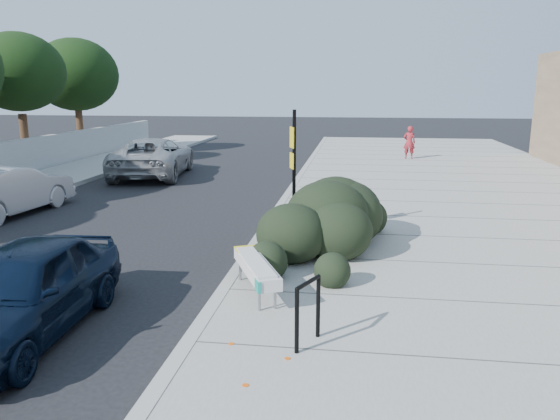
{
  "coord_description": "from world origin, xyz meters",
  "views": [
    {
      "loc": [
        2.19,
        -8.6,
        3.51
      ],
      "look_at": [
        0.63,
        2.51,
        1.0
      ],
      "focal_mm": 35.0,
      "sensor_mm": 36.0,
      "label": 1
    }
  ],
  "objects_px": {
    "sign_post": "(293,166)",
    "suv_silver": "(153,157)",
    "bike_rack": "(308,306)",
    "sedan_navy": "(22,290)",
    "pedestrian": "(409,142)",
    "bench": "(256,268)",
    "wagon_silver": "(7,191)"
  },
  "relations": [
    {
      "from": "sign_post",
      "to": "wagon_silver",
      "type": "bearing_deg",
      "value": 148.27
    },
    {
      "from": "sign_post",
      "to": "sedan_navy",
      "type": "height_order",
      "value": "sign_post"
    },
    {
      "from": "bike_rack",
      "to": "bench",
      "type": "bearing_deg",
      "value": 145.15
    },
    {
      "from": "bench",
      "to": "sedan_navy",
      "type": "height_order",
      "value": "sedan_navy"
    },
    {
      "from": "sedan_navy",
      "to": "pedestrian",
      "type": "height_order",
      "value": "pedestrian"
    },
    {
      "from": "wagon_silver",
      "to": "pedestrian",
      "type": "height_order",
      "value": "pedestrian"
    },
    {
      "from": "sign_post",
      "to": "suv_silver",
      "type": "bearing_deg",
      "value": 106.58
    },
    {
      "from": "suv_silver",
      "to": "sedan_navy",
      "type": "bearing_deg",
      "value": 96.08
    },
    {
      "from": "sign_post",
      "to": "bike_rack",
      "type": "bearing_deg",
      "value": -101.72
    },
    {
      "from": "pedestrian",
      "to": "sedan_navy",
      "type": "bearing_deg",
      "value": 74.55
    },
    {
      "from": "bench",
      "to": "bike_rack",
      "type": "xyz_separation_m",
      "value": [
        1.02,
        -1.74,
        0.09
      ]
    },
    {
      "from": "bike_rack",
      "to": "wagon_silver",
      "type": "height_order",
      "value": "wagon_silver"
    },
    {
      "from": "bike_rack",
      "to": "sign_post",
      "type": "distance_m",
      "value": 5.59
    },
    {
      "from": "suv_silver",
      "to": "pedestrian",
      "type": "height_order",
      "value": "pedestrian"
    },
    {
      "from": "pedestrian",
      "to": "sign_post",
      "type": "bearing_deg",
      "value": 79.37
    },
    {
      "from": "bench",
      "to": "suv_silver",
      "type": "relative_size",
      "value": 0.34
    },
    {
      "from": "sign_post",
      "to": "suv_silver",
      "type": "relative_size",
      "value": 0.52
    },
    {
      "from": "pedestrian",
      "to": "suv_silver",
      "type": "bearing_deg",
      "value": 33.27
    },
    {
      "from": "sign_post",
      "to": "wagon_silver",
      "type": "height_order",
      "value": "sign_post"
    },
    {
      "from": "bike_rack",
      "to": "pedestrian",
      "type": "bearing_deg",
      "value": 106.15
    },
    {
      "from": "bike_rack",
      "to": "sedan_navy",
      "type": "xyz_separation_m",
      "value": [
        -4.12,
        0.04,
        -0.01
      ]
    },
    {
      "from": "sign_post",
      "to": "sedan_navy",
      "type": "distance_m",
      "value": 6.4
    },
    {
      "from": "bench",
      "to": "suv_silver",
      "type": "height_order",
      "value": "suv_silver"
    },
    {
      "from": "bike_rack",
      "to": "sedan_navy",
      "type": "relative_size",
      "value": 0.22
    },
    {
      "from": "sedan_navy",
      "to": "wagon_silver",
      "type": "relative_size",
      "value": 0.94
    },
    {
      "from": "bike_rack",
      "to": "sign_post",
      "type": "bearing_deg",
      "value": 123.48
    },
    {
      "from": "bench",
      "to": "sedan_navy",
      "type": "distance_m",
      "value": 3.53
    },
    {
      "from": "pedestrian",
      "to": "bench",
      "type": "bearing_deg",
      "value": 81.62
    },
    {
      "from": "sedan_navy",
      "to": "wagon_silver",
      "type": "xyz_separation_m",
      "value": [
        -5.0,
        7.04,
        0.02
      ]
    },
    {
      "from": "bench",
      "to": "suv_silver",
      "type": "bearing_deg",
      "value": 93.54
    },
    {
      "from": "sign_post",
      "to": "sedan_navy",
      "type": "xyz_separation_m",
      "value": [
        -3.28,
        -5.39,
        -1.09
      ]
    },
    {
      "from": "sign_post",
      "to": "sedan_navy",
      "type": "bearing_deg",
      "value": -141.8
    }
  ]
}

